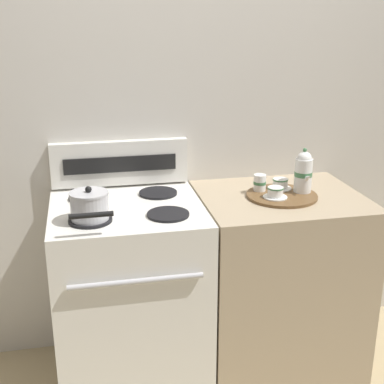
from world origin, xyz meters
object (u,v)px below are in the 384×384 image
Objects in this scene: teapot at (303,172)px; teacup_right at (280,184)px; saucepan at (89,206)px; teacup_left at (275,192)px; creamer_jug at (260,183)px; serving_tray at (282,196)px; stove at (130,294)px.

teapot is 0.14m from teacup_right.
saucepan is 0.88m from teacup_left.
teacup_left is at bearing -71.90° from creamer_jug.
serving_tray is 2.97× the size of teacup_right.
stove is at bearing 178.67° from serving_tray.
stove is 0.93m from teacup_right.
stove is 3.53× the size of saucepan.
teapot reaches higher than creamer_jug.
creamer_jug is (-0.04, 0.12, 0.02)m from teacup_left.
teacup_right is (0.07, 0.12, 0.00)m from teacup_left.
serving_tray is 0.07m from teacup_left.
creamer_jug reaches higher than teacup_left.
teacup_left is at bearing -140.73° from serving_tray.
serving_tray is 4.20× the size of creamer_jug.
serving_tray is (0.93, 0.14, -0.07)m from saucepan.
saucepan is 2.28× the size of teacup_right.
saucepan is at bearing -173.70° from teacup_left.
creamer_jug is (0.67, 0.06, 0.52)m from stove.
teapot is 1.91× the size of teacup_left.
serving_tray is at bearing -1.33° from stove.
teacup_right reaches higher than stove.
saucepan is at bearing -165.57° from creamer_jug.
creamer_jug is (0.84, 0.22, -0.02)m from saucepan.
serving_tray is 1.55× the size of teapot.
creamer_jug is at bearing 138.63° from serving_tray.
saucepan is 1.05m from teapot.
stove is 0.58m from saucepan.
teapot is 0.22m from creamer_jug.
teacup_left is 1.42× the size of creamer_jug.
teapot is 2.70× the size of creamer_jug.
saucepan reaches higher than teacup_left.
serving_tray is at bearing 8.44° from saucepan.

